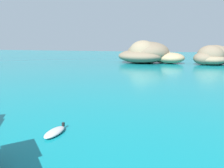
# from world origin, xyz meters

# --- Properties ---
(islet_large) EXTENTS (30.20, 23.65, 8.99)m
(islet_large) POSITION_xyz_m (-3.52, 79.71, 3.63)
(islet_large) COLOR #756651
(islet_large) RESTS_ON ground
(islet_small) EXTENTS (16.06, 14.78, 7.23)m
(islet_small) POSITION_xyz_m (20.42, 80.63, 3.06)
(islet_small) COLOR #84755B
(islet_small) RESTS_ON ground
(dinghy_tender) EXTENTS (1.13, 2.81, 0.58)m
(dinghy_tender) POSITION_xyz_m (-0.02, 9.10, 0.22)
(dinghy_tender) COLOR #B2B2B2
(dinghy_tender) RESTS_ON ground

